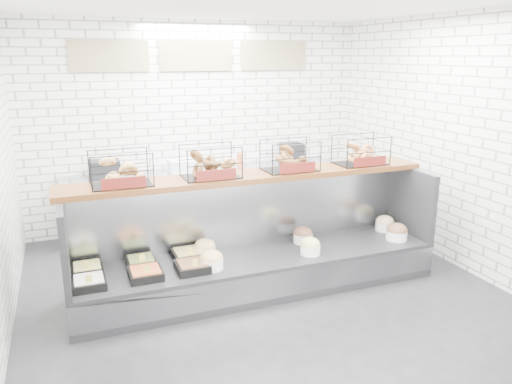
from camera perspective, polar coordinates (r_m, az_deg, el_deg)
name	(u,v)px	position (r m, az deg, el deg)	size (l,w,h in m)	color
ground	(269,299)	(5.43, 1.50, -12.15)	(5.50, 5.50, 0.00)	black
room_shell	(249,99)	(5.39, -0.85, 10.58)	(5.02, 5.51, 3.01)	white
display_case	(256,259)	(5.57, 0.01, -7.68)	(4.00, 0.90, 1.20)	black
bagel_shelf	(251,163)	(5.42, -0.56, 3.29)	(4.10, 0.50, 0.40)	#43230E
prep_counter	(206,198)	(7.40, -5.78, -0.70)	(4.00, 0.60, 1.20)	#93969B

